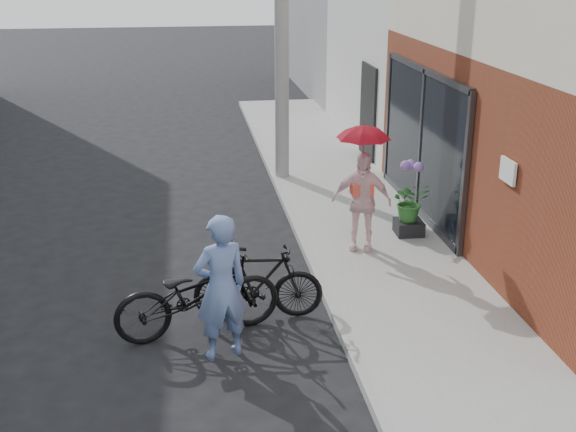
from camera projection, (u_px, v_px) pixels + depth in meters
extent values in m
plane|color=black|center=(262.00, 325.00, 9.06)|extent=(80.00, 80.00, 0.00)
cube|color=#979691|center=(382.00, 250.00, 11.19)|extent=(2.20, 24.00, 0.12)
cube|color=#9E9E99|center=(308.00, 254.00, 11.03)|extent=(0.12, 24.00, 0.12)
cube|color=black|center=(422.00, 143.00, 12.29)|extent=(0.06, 3.80, 2.40)
cube|color=white|center=(508.00, 171.00, 9.06)|extent=(0.04, 0.40, 0.30)
cylinder|color=#9E9E99|center=(282.00, 4.00, 13.59)|extent=(0.28, 0.28, 7.00)
imported|color=#677EB7|center=(221.00, 287.00, 8.09)|extent=(0.73, 0.60, 1.74)
imported|color=black|center=(197.00, 295.00, 8.67)|extent=(2.12, 1.10, 1.06)
imported|color=black|center=(258.00, 283.00, 9.08)|extent=(1.67, 0.60, 0.99)
imported|color=#FFD5DB|center=(361.00, 201.00, 10.85)|extent=(0.96, 0.63, 1.52)
imported|color=red|center=(364.00, 130.00, 10.48)|extent=(0.77, 0.77, 0.68)
cube|color=black|center=(409.00, 227.00, 11.64)|extent=(0.45, 0.45, 0.23)
imported|color=#2D6A2A|center=(410.00, 201.00, 11.49)|extent=(0.59, 0.51, 0.65)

